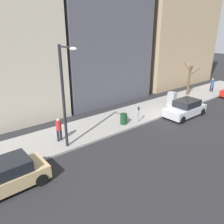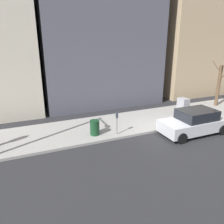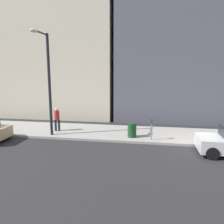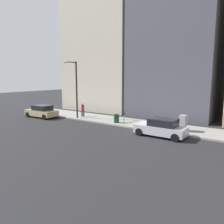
% 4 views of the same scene
% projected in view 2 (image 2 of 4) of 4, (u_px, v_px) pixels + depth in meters
% --- Properties ---
extents(ground_plane, '(120.00, 120.00, 0.00)m').
position_uv_depth(ground_plane, '(163.00, 131.00, 13.93)').
color(ground_plane, '#232326').
extents(sidewalk, '(4.00, 36.00, 0.15)m').
position_uv_depth(sidewalk, '(147.00, 120.00, 15.65)').
color(sidewalk, gray).
rests_on(sidewalk, ground).
extents(parked_car_silver, '(1.94, 4.21, 1.52)m').
position_uv_depth(parked_car_silver, '(194.00, 122.00, 13.38)').
color(parked_car_silver, '#B7B7BC').
rests_on(parked_car_silver, ground).
extents(parking_meter, '(0.14, 0.10, 1.35)m').
position_uv_depth(parking_meter, '(117.00, 121.00, 12.86)').
color(parking_meter, slate).
rests_on(parking_meter, sidewalk).
extents(utility_box, '(0.83, 0.61, 1.43)m').
position_uv_depth(utility_box, '(183.00, 108.00, 15.76)').
color(utility_box, '#A8A399').
rests_on(utility_box, sidewalk).
extents(bare_tree, '(2.02, 0.90, 3.76)m').
position_uv_depth(bare_tree, '(219.00, 84.00, 18.31)').
color(bare_tree, brown).
rests_on(bare_tree, sidewalk).
extents(trash_bin, '(0.56, 0.56, 0.90)m').
position_uv_depth(trash_bin, '(95.00, 128.00, 12.91)').
color(trash_bin, '#14381E').
rests_on(trash_bin, sidewalk).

